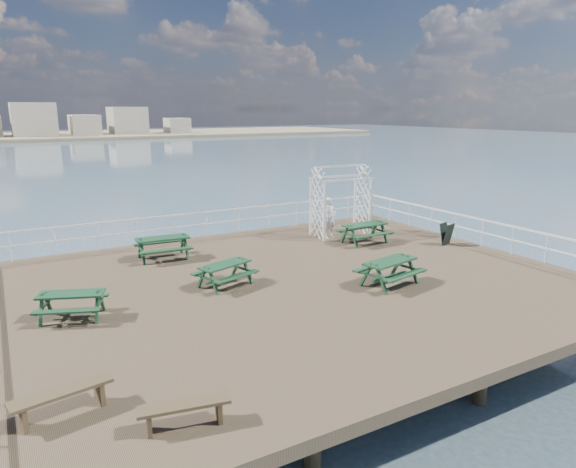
{
  "coord_description": "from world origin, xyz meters",
  "views": [
    {
      "loc": [
        -7.49,
        -13.22,
        5.27
      ],
      "look_at": [
        0.97,
        1.62,
        1.1
      ],
      "focal_mm": 32.0,
      "sensor_mm": 36.0,
      "label": 1
    }
  ],
  "objects_px": {
    "picnic_table_a": "(225,270)",
    "picnic_table_c": "(365,229)",
    "picnic_table_b": "(163,243)",
    "flat_bench_near": "(62,396)",
    "flat_bench_far": "(184,409)",
    "person": "(330,218)",
    "picnic_table_d": "(72,300)",
    "picnic_table_e": "(390,267)",
    "trellis_arbor": "(340,205)"
  },
  "relations": [
    {
      "from": "picnic_table_d",
      "to": "picnic_table_e",
      "type": "bearing_deg",
      "value": 9.3
    },
    {
      "from": "picnic_table_a",
      "to": "flat_bench_far",
      "type": "relative_size",
      "value": 1.23
    },
    {
      "from": "picnic_table_d",
      "to": "flat_bench_near",
      "type": "xyz_separation_m",
      "value": [
        -0.75,
        -4.55,
        -0.13
      ]
    },
    {
      "from": "picnic_table_a",
      "to": "trellis_arbor",
      "type": "distance_m",
      "value": 7.73
    },
    {
      "from": "flat_bench_far",
      "to": "trellis_arbor",
      "type": "distance_m",
      "value": 14.28
    },
    {
      "from": "picnic_table_d",
      "to": "person",
      "type": "bearing_deg",
      "value": 41.93
    },
    {
      "from": "person",
      "to": "picnic_table_b",
      "type": "bearing_deg",
      "value": 167.08
    },
    {
      "from": "picnic_table_a",
      "to": "picnic_table_c",
      "type": "xyz_separation_m",
      "value": [
        6.91,
        2.01,
        0.06
      ]
    },
    {
      "from": "flat_bench_near",
      "to": "trellis_arbor",
      "type": "xyz_separation_m",
      "value": [
        11.98,
        8.52,
        0.96
      ]
    },
    {
      "from": "picnic_table_a",
      "to": "flat_bench_near",
      "type": "height_order",
      "value": "picnic_table_a"
    },
    {
      "from": "picnic_table_a",
      "to": "picnic_table_e",
      "type": "relative_size",
      "value": 0.95
    },
    {
      "from": "picnic_table_d",
      "to": "flat_bench_near",
      "type": "height_order",
      "value": "picnic_table_d"
    },
    {
      "from": "picnic_table_b",
      "to": "flat_bench_near",
      "type": "relative_size",
      "value": 1.11
    },
    {
      "from": "picnic_table_e",
      "to": "flat_bench_near",
      "type": "height_order",
      "value": "picnic_table_e"
    },
    {
      "from": "picnic_table_b",
      "to": "picnic_table_a",
      "type": "bearing_deg",
      "value": -73.82
    },
    {
      "from": "person",
      "to": "flat_bench_near",
      "type": "bearing_deg",
      "value": -153.28
    },
    {
      "from": "person",
      "to": "picnic_table_c",
      "type": "bearing_deg",
      "value": -71.83
    },
    {
      "from": "picnic_table_b",
      "to": "person",
      "type": "height_order",
      "value": "person"
    },
    {
      "from": "trellis_arbor",
      "to": "picnic_table_d",
      "type": "bearing_deg",
      "value": -155.42
    },
    {
      "from": "picnic_table_a",
      "to": "flat_bench_far",
      "type": "xyz_separation_m",
      "value": [
        -3.42,
        -6.33,
        -0.18
      ]
    },
    {
      "from": "picnic_table_c",
      "to": "person",
      "type": "bearing_deg",
      "value": 116.34
    },
    {
      "from": "picnic_table_c",
      "to": "flat_bench_far",
      "type": "distance_m",
      "value": 13.28
    },
    {
      "from": "flat_bench_far",
      "to": "picnic_table_e",
      "type": "bearing_deg",
      "value": 37.37
    },
    {
      "from": "picnic_table_c",
      "to": "trellis_arbor",
      "type": "distance_m",
      "value": 1.74
    },
    {
      "from": "trellis_arbor",
      "to": "picnic_table_c",
      "type": "bearing_deg",
      "value": -81.27
    },
    {
      "from": "picnic_table_a",
      "to": "flat_bench_far",
      "type": "bearing_deg",
      "value": -136.52
    },
    {
      "from": "flat_bench_near",
      "to": "trellis_arbor",
      "type": "height_order",
      "value": "trellis_arbor"
    },
    {
      "from": "picnic_table_a",
      "to": "flat_bench_near",
      "type": "relative_size",
      "value": 1.12
    },
    {
      "from": "trellis_arbor",
      "to": "person",
      "type": "xyz_separation_m",
      "value": [
        -0.64,
        -0.16,
        -0.48
      ]
    },
    {
      "from": "trellis_arbor",
      "to": "picnic_table_e",
      "type": "bearing_deg",
      "value": -106.55
    },
    {
      "from": "picnic_table_d",
      "to": "flat_bench_far",
      "type": "relative_size",
      "value": 1.24
    },
    {
      "from": "picnic_table_b",
      "to": "picnic_table_d",
      "type": "distance_m",
      "value": 5.54
    },
    {
      "from": "picnic_table_b",
      "to": "flat_bench_near",
      "type": "height_order",
      "value": "picnic_table_b"
    },
    {
      "from": "picnic_table_d",
      "to": "trellis_arbor",
      "type": "xyz_separation_m",
      "value": [
        11.23,
        3.97,
        0.83
      ]
    },
    {
      "from": "picnic_table_a",
      "to": "picnic_table_b",
      "type": "height_order",
      "value": "picnic_table_b"
    },
    {
      "from": "picnic_table_c",
      "to": "trellis_arbor",
      "type": "xyz_separation_m",
      "value": [
        -0.1,
        1.57,
        0.76
      ]
    },
    {
      "from": "picnic_table_b",
      "to": "picnic_table_e",
      "type": "distance_m",
      "value": 8.13
    },
    {
      "from": "picnic_table_e",
      "to": "flat_bench_near",
      "type": "bearing_deg",
      "value": -176.56
    },
    {
      "from": "picnic_table_e",
      "to": "person",
      "type": "relative_size",
      "value": 1.22
    },
    {
      "from": "picnic_table_e",
      "to": "flat_bench_far",
      "type": "bearing_deg",
      "value": -164.82
    },
    {
      "from": "picnic_table_b",
      "to": "picnic_table_c",
      "type": "xyz_separation_m",
      "value": [
        7.72,
        -1.8,
        -0.0
      ]
    },
    {
      "from": "picnic_table_b",
      "to": "trellis_arbor",
      "type": "distance_m",
      "value": 7.66
    },
    {
      "from": "flat_bench_far",
      "to": "person",
      "type": "relative_size",
      "value": 0.94
    },
    {
      "from": "flat_bench_far",
      "to": "person",
      "type": "distance_m",
      "value": 13.68
    },
    {
      "from": "trellis_arbor",
      "to": "person",
      "type": "distance_m",
      "value": 0.82
    },
    {
      "from": "picnic_table_a",
      "to": "trellis_arbor",
      "type": "relative_size",
      "value": 0.66
    },
    {
      "from": "picnic_table_b",
      "to": "trellis_arbor",
      "type": "relative_size",
      "value": 0.65
    },
    {
      "from": "picnic_table_e",
      "to": "flat_bench_far",
      "type": "height_order",
      "value": "picnic_table_e"
    },
    {
      "from": "picnic_table_a",
      "to": "flat_bench_far",
      "type": "height_order",
      "value": "picnic_table_a"
    },
    {
      "from": "picnic_table_c",
      "to": "picnic_table_e",
      "type": "bearing_deg",
      "value": -120.75
    }
  ]
}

